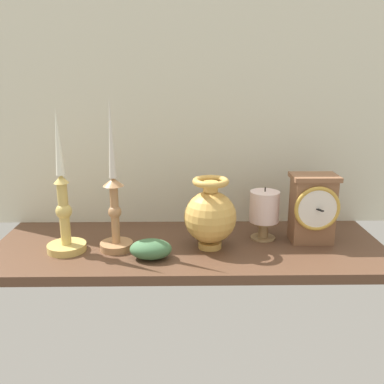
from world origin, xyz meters
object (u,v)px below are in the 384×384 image
object	(u,v)px
mantel_clock	(313,208)
pillar_candle_front	(264,210)
candlestick_tall_left	(115,207)
brass_vase_bulbous	(210,215)
candlestick_tall_center	(64,213)

from	to	relation	value
mantel_clock	pillar_candle_front	xyz separation A→B (cm)	(-12.09, 2.31, -1.30)
candlestick_tall_left	pillar_candle_front	xyz separation A→B (cm)	(38.08, 6.81, -3.27)
mantel_clock	candlestick_tall_left	world-z (taller)	candlestick_tall_left
mantel_clock	brass_vase_bulbous	world-z (taller)	brass_vase_bulbous
mantel_clock	candlestick_tall_left	bearing A→B (deg)	-174.87
mantel_clock	brass_vase_bulbous	xyz separation A→B (cm)	(-26.68, -3.77, -0.62)
candlestick_tall_left	candlestick_tall_center	distance (cm)	12.29
mantel_clock	candlestick_tall_left	distance (cm)	50.42
candlestick_tall_left	brass_vase_bulbous	bearing A→B (deg)	1.80
pillar_candle_front	brass_vase_bulbous	bearing A→B (deg)	-157.37
pillar_candle_front	mantel_clock	bearing A→B (deg)	-10.82
pillar_candle_front	candlestick_tall_left	bearing A→B (deg)	-169.85
candlestick_tall_center	brass_vase_bulbous	size ratio (longest dim) A/B	1.95
mantel_clock	brass_vase_bulbous	bearing A→B (deg)	-171.96
candlestick_tall_left	brass_vase_bulbous	size ratio (longest dim) A/B	2.10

